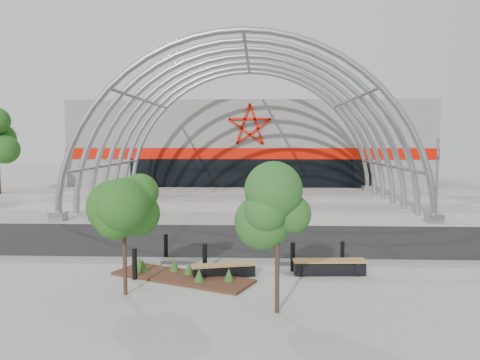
# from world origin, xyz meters

# --- Properties ---
(ground) EXTENTS (140.00, 140.00, 0.00)m
(ground) POSITION_xyz_m (0.00, 0.00, 0.00)
(ground) COLOR #999A94
(ground) RESTS_ON ground
(road) EXTENTS (140.00, 7.00, 0.02)m
(road) POSITION_xyz_m (0.00, 3.50, 0.01)
(road) COLOR black
(road) RESTS_ON ground
(forecourt) EXTENTS (60.00, 17.00, 0.04)m
(forecourt) POSITION_xyz_m (0.00, 15.50, 0.02)
(forecourt) COLOR gray
(forecourt) RESTS_ON ground
(kerb) EXTENTS (60.00, 0.50, 0.12)m
(kerb) POSITION_xyz_m (0.00, -0.25, 0.06)
(kerb) COLOR #62635E
(kerb) RESTS_ON ground
(arena_building) EXTENTS (34.00, 15.24, 8.00)m
(arena_building) POSITION_xyz_m (0.00, 33.45, 3.99)
(arena_building) COLOR slate
(arena_building) RESTS_ON ground
(vault_canopy) EXTENTS (20.80, 15.80, 20.36)m
(vault_canopy) POSITION_xyz_m (0.00, 15.50, 0.02)
(vault_canopy) COLOR #8F9599
(vault_canopy) RESTS_ON ground
(planting_bed) EXTENTS (4.75, 3.16, 0.48)m
(planting_bed) POSITION_xyz_m (-1.63, -2.12, 0.12)
(planting_bed) COLOR #3D1E18
(planting_bed) RESTS_ON ground
(signal_pole) EXTENTS (0.13, 0.63, 4.49)m
(signal_pole) POSITION_xyz_m (10.04, 7.92, 2.35)
(signal_pole) COLOR slate
(signal_pole) RESTS_ON ground
(street_tree_0) EXTENTS (1.54, 1.54, 3.52)m
(street_tree_0) POSITION_xyz_m (-2.94, -3.75, 2.53)
(street_tree_0) COLOR #331A13
(street_tree_0) RESTS_ON ground
(street_tree_1) EXTENTS (1.46, 1.46, 3.46)m
(street_tree_1) POSITION_xyz_m (1.30, -4.97, 2.48)
(street_tree_1) COLOR black
(street_tree_1) RESTS_ON ground
(bench_0) EXTENTS (2.08, 0.93, 0.43)m
(bench_0) POSITION_xyz_m (-0.27, -1.96, 0.21)
(bench_0) COLOR black
(bench_0) RESTS_ON ground
(bench_1) EXTENTS (2.38, 0.65, 0.49)m
(bench_1) POSITION_xyz_m (3.14, -1.55, 0.24)
(bench_1) COLOR black
(bench_1) RESTS_ON ground
(bollard_0) EXTENTS (0.14, 0.14, 0.90)m
(bollard_0) POSITION_xyz_m (-2.60, 0.34, 0.45)
(bollard_0) COLOR black
(bollard_0) RESTS_ON ground
(bollard_1) EXTENTS (0.16, 0.16, 0.99)m
(bollard_1) POSITION_xyz_m (-3.06, -2.30, 0.49)
(bollard_1) COLOR black
(bollard_1) RESTS_ON ground
(bollard_2) EXTENTS (0.15, 0.15, 0.96)m
(bollard_2) POSITION_xyz_m (-0.94, -1.45, 0.48)
(bollard_2) COLOR black
(bollard_2) RESTS_ON ground
(bollard_3) EXTENTS (0.16, 0.16, 0.97)m
(bollard_3) POSITION_xyz_m (1.97, -1.19, 0.49)
(bollard_3) COLOR black
(bollard_3) RESTS_ON ground
(bollard_4) EXTENTS (0.14, 0.14, 0.86)m
(bollard_4) POSITION_xyz_m (3.75, -0.43, 0.43)
(bollard_4) COLOR black
(bollard_4) RESTS_ON ground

